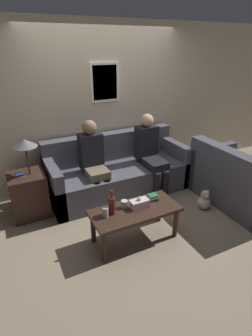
{
  "coord_description": "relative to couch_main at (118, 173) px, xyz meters",
  "views": [
    {
      "loc": [
        -1.62,
        -2.99,
        2.24
      ],
      "look_at": [
        -0.17,
        -0.1,
        0.71
      ],
      "focal_mm": 28.0,
      "sensor_mm": 36.0,
      "label": 1
    }
  ],
  "objects": [
    {
      "name": "tissue_box",
      "position": [
        -0.27,
        -1.21,
        0.18
      ],
      "size": [
        0.23,
        0.12,
        0.15
      ],
      "color": "silver",
      "rests_on": "coffee_table"
    },
    {
      "name": "side_table_with_lamp",
      "position": [
        -1.41,
        -0.07,
        0.05
      ],
      "size": [
        0.49,
        0.49,
        1.13
      ],
      "color": "#382319",
      "rests_on": "ground_plane"
    },
    {
      "name": "person_left",
      "position": [
        -0.45,
        -0.12,
        0.37
      ],
      "size": [
        0.34,
        0.57,
        1.26
      ],
      "color": "#756651",
      "rests_on": "ground_plane"
    },
    {
      "name": "soda_can",
      "position": [
        -0.72,
        -1.21,
        0.19
      ],
      "size": [
        0.07,
        0.07,
        0.12
      ],
      "color": "#BCBCC1",
      "rests_on": "coffee_table"
    },
    {
      "name": "coffee_table",
      "position": [
        -0.34,
        -1.23,
        0.06
      ],
      "size": [
        1.09,
        0.49,
        0.45
      ],
      "color": "#382319",
      "rests_on": "ground_plane"
    },
    {
      "name": "couch_main",
      "position": [
        0.0,
        0.0,
        0.0
      ],
      "size": [
        2.27,
        0.91,
        0.92
      ],
      "color": "#4C4C56",
      "rests_on": "ground_plane"
    },
    {
      "name": "teddy_bear",
      "position": [
        0.91,
        -1.09,
        -0.19
      ],
      "size": [
        0.19,
        0.19,
        0.3
      ],
      "color": "beige",
      "rests_on": "ground_plane"
    },
    {
      "name": "wall_back",
      "position": [
        0.0,
        0.48,
        0.98
      ],
      "size": [
        9.0,
        0.08,
        2.6
      ],
      "color": "beige",
      "rests_on": "ground_plane"
    },
    {
      "name": "drinking_glass",
      "position": [
        -0.44,
        -1.13,
        0.17
      ],
      "size": [
        0.08,
        0.08,
        0.09
      ],
      "color": "silver",
      "rests_on": "coffee_table"
    },
    {
      "name": "couch_side",
      "position": [
        1.49,
        -1.19,
        0.0
      ],
      "size": [
        0.91,
        1.46,
        0.92
      ],
      "rotation": [
        0.0,
        0.0,
        1.57
      ],
      "color": "#4C4C56",
      "rests_on": "ground_plane"
    },
    {
      "name": "wine_bottle",
      "position": [
        -0.62,
        -1.18,
        0.24
      ],
      "size": [
        0.08,
        0.08,
        0.31
      ],
      "color": "#562319",
      "rests_on": "coffee_table"
    },
    {
      "name": "ground_plane",
      "position": [
        0.0,
        -0.54,
        -0.32
      ],
      "size": [
        16.0,
        16.0,
        0.0
      ],
      "primitive_type": "plane",
      "color": "gray"
    },
    {
      "name": "person_right",
      "position": [
        0.5,
        -0.18,
        0.36
      ],
      "size": [
        0.34,
        0.66,
        1.26
      ],
      "color": "black",
      "rests_on": "ground_plane"
    },
    {
      "name": "book_stack",
      "position": [
        -0.03,
        -1.13,
        0.16
      ],
      "size": [
        0.15,
        0.14,
        0.07
      ],
      "color": "navy",
      "rests_on": "coffee_table"
    }
  ]
}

